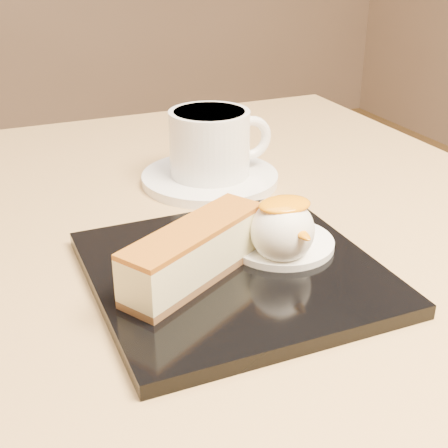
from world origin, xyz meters
name	(u,v)px	position (x,y,z in m)	size (l,w,h in m)	color
table	(169,370)	(0.00, 0.00, 0.56)	(0.80, 0.80, 0.72)	black
dessert_plate	(234,272)	(0.03, -0.10, 0.73)	(0.22, 0.22, 0.01)	black
cheesecake	(195,253)	(-0.01, -0.10, 0.75)	(0.13, 0.10, 0.04)	brown
cream_smear	(281,243)	(0.08, -0.08, 0.73)	(0.09, 0.09, 0.01)	white
ice_cream_scoop	(282,231)	(0.07, -0.10, 0.76)	(0.05, 0.05, 0.05)	white
mango_sauce	(285,205)	(0.07, -0.10, 0.78)	(0.04, 0.03, 0.01)	orange
mint_sprig	(237,233)	(0.05, -0.06, 0.74)	(0.04, 0.03, 0.00)	green
saucer	(210,178)	(0.09, 0.10, 0.72)	(0.15, 0.15, 0.01)	white
coffee_cup	(211,142)	(0.09, 0.10, 0.77)	(0.12, 0.09, 0.07)	white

